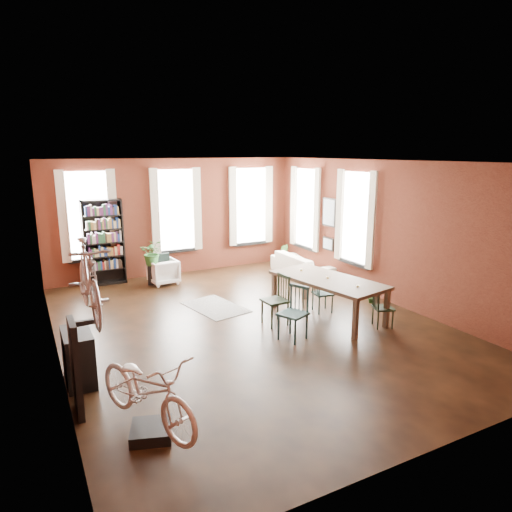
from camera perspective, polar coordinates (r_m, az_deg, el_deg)
room at (r=9.32m, az=-1.31°, el=5.27°), size 9.00×9.04×3.22m
dining_table at (r=9.61m, az=8.86°, el=-5.17°), size 1.56×2.62×0.83m
dining_chair_a at (r=8.40m, az=4.63°, el=-7.20°), size 0.60×0.60×0.99m
dining_chair_b at (r=9.08m, az=2.40°, el=-5.57°), size 0.48×0.48×1.00m
dining_chair_c at (r=9.33m, az=15.61°, el=-6.24°), size 0.47×0.47×0.78m
dining_chair_d at (r=9.91m, az=8.34°, el=-4.63°), size 0.43×0.43×0.82m
bookshelf at (r=12.33m, az=-18.50°, el=1.61°), size 1.00×0.32×2.20m
white_armchair at (r=12.13m, az=-11.51°, el=-1.78°), size 0.74×0.70×0.70m
cream_sofa at (r=12.66m, az=5.74°, el=-0.69°), size 0.61×2.08×0.81m
striped_rug at (r=10.23m, az=-5.12°, el=-6.38°), size 1.21×1.66×0.01m
bike_trainer at (r=6.06m, az=-12.96°, el=-20.56°), size 0.61×0.61×0.14m
bike_wall_rack at (r=6.49m, az=-21.61°, el=-12.93°), size 0.16×0.60×1.30m
console_table at (r=7.42m, az=-21.30°, el=-11.70°), size 0.40×0.80×0.80m
plant_stand at (r=12.15m, az=-12.68°, el=-2.26°), size 0.34×0.34×0.51m
plant_by_sofa at (r=13.66m, az=3.25°, el=-0.72°), size 0.61×0.79×0.31m
plant_small at (r=10.77m, az=14.15°, el=-5.31°), size 0.45×0.49×0.16m
bicycle_floor at (r=5.61m, az=-13.71°, el=-12.07°), size 0.94×1.12×1.81m
bicycle_hung at (r=6.04m, az=-20.43°, el=0.16°), size 0.47×1.00×1.66m
plant_on_stand at (r=12.01m, az=-12.79°, el=0.09°), size 0.78×0.82×0.52m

